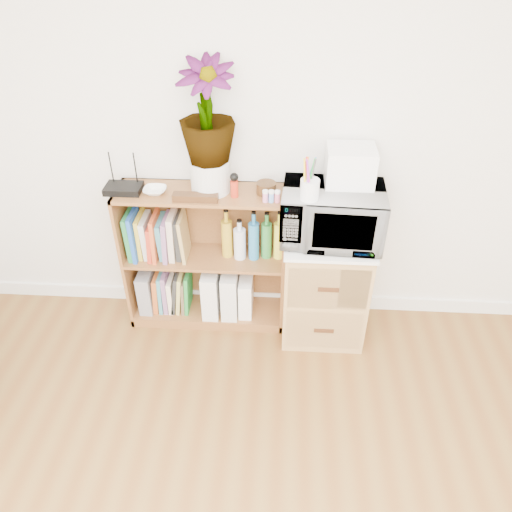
{
  "coord_description": "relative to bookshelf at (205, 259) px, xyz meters",
  "views": [
    {
      "loc": [
        0.13,
        -0.41,
        2.32
      ],
      "look_at": [
        -0.02,
        1.95,
        0.62
      ],
      "focal_mm": 35.0,
      "sensor_mm": 36.0,
      "label": 1
    }
  ],
  "objects": [
    {
      "name": "microwave",
      "position": [
        0.75,
        -0.08,
        0.4
      ],
      "size": [
        0.58,
        0.41,
        0.31
      ],
      "primitive_type": "imported",
      "rotation": [
        0.0,
        0.0,
        -0.05
      ],
      "color": "silver",
      "rests_on": "wicker_unit"
    },
    {
      "name": "potted_plant",
      "position": [
        0.06,
        0.02,
        0.94
      ],
      "size": [
        0.31,
        0.31,
        0.55
      ],
      "primitive_type": "imported",
      "color": "#29682B",
      "rests_on": "plant_pot"
    },
    {
      "name": "white_bowl",
      "position": [
        -0.26,
        -0.03,
        0.49
      ],
      "size": [
        0.13,
        0.13,
        0.03
      ],
      "primitive_type": "imported",
      "color": "white",
      "rests_on": "bookshelf"
    },
    {
      "name": "lower_books",
      "position": [
        -0.23,
        0.0,
        -0.27
      ],
      "size": [
        0.25,
        0.19,
        0.3
      ],
      "color": "#BC5621",
      "rests_on": "bookshelf"
    },
    {
      "name": "pen_cup",
      "position": [
        0.61,
        -0.19,
        0.61
      ],
      "size": [
        0.1,
        0.1,
        0.11
      ],
      "primitive_type": "cylinder",
      "color": "white",
      "rests_on": "microwave"
    },
    {
      "name": "paint_jars",
      "position": [
        0.41,
        -0.09,
        0.51
      ],
      "size": [
        0.12,
        0.04,
        0.06
      ],
      "primitive_type": "cube",
      "color": "pink",
      "rests_on": "bookshelf"
    },
    {
      "name": "wicker_unit",
      "position": [
        0.75,
        -0.08,
        -0.12
      ],
      "size": [
        0.5,
        0.45,
        0.7
      ],
      "primitive_type": "cube",
      "color": "#9E7542",
      "rests_on": "ground"
    },
    {
      "name": "trinket_box",
      "position": [
        -0.01,
        -0.1,
        0.5
      ],
      "size": [
        0.25,
        0.06,
        0.04
      ],
      "primitive_type": "cube",
      "color": "#38200F",
      "rests_on": "bookshelf"
    },
    {
      "name": "router",
      "position": [
        -0.44,
        -0.02,
        0.49
      ],
      "size": [
        0.21,
        0.14,
        0.04
      ],
      "primitive_type": "cube",
      "color": "black",
      "rests_on": "bookshelf"
    },
    {
      "name": "magazine_holder_left",
      "position": [
        0.03,
        -0.01,
        -0.24
      ],
      "size": [
        0.1,
        0.26,
        0.33
      ],
      "primitive_type": "cube",
      "color": "silver",
      "rests_on": "bookshelf"
    },
    {
      "name": "small_appliance",
      "position": [
        0.83,
        0.01,
        0.66
      ],
      "size": [
        0.26,
        0.22,
        0.21
      ],
      "primitive_type": "cube",
      "color": "white",
      "rests_on": "microwave"
    },
    {
      "name": "skirting_board",
      "position": [
        0.35,
        0.14,
        -0.42
      ],
      "size": [
        4.0,
        0.02,
        0.1
      ],
      "primitive_type": "cube",
      "color": "white",
      "rests_on": "ground"
    },
    {
      "name": "magazine_holder_right",
      "position": [
        0.25,
        -0.01,
        -0.27
      ],
      "size": [
        0.08,
        0.21,
        0.27
      ],
      "primitive_type": "cube",
      "color": "white",
      "rests_on": "bookshelf"
    },
    {
      "name": "cookbooks",
      "position": [
        -0.28,
        0.0,
        0.16
      ],
      "size": [
        0.36,
        0.2,
        0.31
      ],
      "color": "#20793D",
      "rests_on": "bookshelf"
    },
    {
      "name": "file_box",
      "position": [
        -0.4,
        0.0,
        -0.26
      ],
      "size": [
        0.09,
        0.23,
        0.29
      ],
      "primitive_type": "cube",
      "color": "gray",
      "rests_on": "bookshelf"
    },
    {
      "name": "magazine_holder_mid",
      "position": [
        0.15,
        -0.01,
        -0.24
      ],
      "size": [
        0.1,
        0.26,
        0.32
      ],
      "primitive_type": "cube",
      "color": "silver",
      "rests_on": "bookshelf"
    },
    {
      "name": "bookshelf",
      "position": [
        0.0,
        0.0,
        0.0
      ],
      "size": [
        1.0,
        0.3,
        0.95
      ],
      "primitive_type": "cube",
      "color": "brown",
      "rests_on": "ground"
    },
    {
      "name": "kokeshi_doll",
      "position": [
        0.2,
        -0.04,
        0.52
      ],
      "size": [
        0.04,
        0.04,
        0.1
      ],
      "primitive_type": "cylinder",
      "color": "red",
      "rests_on": "bookshelf"
    },
    {
      "name": "plant_pot",
      "position": [
        0.06,
        0.02,
        0.57
      ],
      "size": [
        0.22,
        0.22,
        0.19
      ],
      "primitive_type": "cylinder",
      "color": "silver",
      "rests_on": "bookshelf"
    },
    {
      "name": "wooden_bowl",
      "position": [
        0.38,
        0.01,
        0.51
      ],
      "size": [
        0.11,
        0.11,
        0.07
      ],
      "primitive_type": "cylinder",
      "color": "#34200E",
      "rests_on": "bookshelf"
    },
    {
      "name": "liquor_bottles",
      "position": [
        0.33,
        0.0,
        0.18
      ],
      "size": [
        0.46,
        0.07,
        0.32
      ],
      "color": "#B69322",
      "rests_on": "bookshelf"
    }
  ]
}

